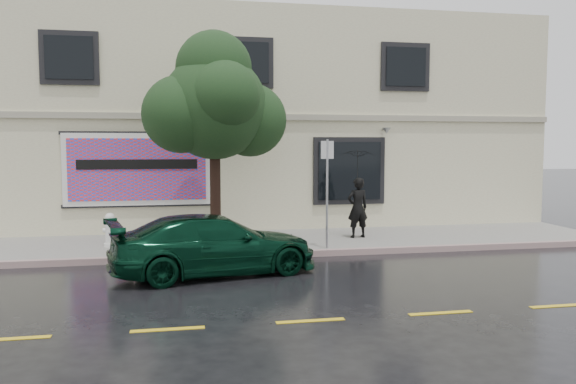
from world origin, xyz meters
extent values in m
plane|color=black|center=(0.00, 0.00, 0.00)|extent=(90.00, 90.00, 0.00)
cube|color=gray|center=(0.00, 3.25, 0.07)|extent=(20.00, 3.50, 0.15)
cube|color=gray|center=(0.00, 1.50, 0.07)|extent=(20.00, 0.18, 0.16)
cube|color=gold|center=(0.00, -3.50, 0.01)|extent=(19.00, 0.12, 0.01)
cube|color=beige|center=(0.00, 9.00, 3.50)|extent=(20.00, 8.00, 7.00)
cube|color=#9E9984|center=(0.00, 4.96, 3.60)|extent=(20.00, 0.12, 0.18)
cube|color=black|center=(3.20, 4.96, 1.95)|extent=(2.30, 0.10, 2.10)
cube|color=black|center=(3.20, 4.90, 1.95)|extent=(2.00, 0.05, 1.80)
cube|color=black|center=(-5.00, 4.90, 5.20)|extent=(1.30, 0.05, 1.20)
cube|color=black|center=(0.00, 4.90, 5.20)|extent=(1.30, 0.05, 1.20)
cube|color=black|center=(5.00, 4.90, 5.20)|extent=(1.30, 0.05, 1.20)
cube|color=white|center=(-3.20, 4.93, 2.05)|extent=(4.20, 0.06, 2.10)
cube|color=red|center=(-3.20, 4.89, 2.05)|extent=(3.90, 0.04, 1.80)
cube|color=black|center=(-3.20, 4.96, 1.00)|extent=(4.30, 0.10, 0.10)
cube|color=black|center=(-3.20, 4.96, 3.10)|extent=(4.30, 0.10, 0.10)
cube|color=black|center=(-3.20, 4.86, 2.20)|extent=(3.40, 0.02, 0.28)
imported|color=black|center=(-1.29, 0.03, 0.64)|extent=(4.72, 2.84, 1.28)
imported|color=black|center=(2.90, 3.15, 1.00)|extent=(0.67, 0.48, 1.69)
imported|color=black|center=(2.90, 3.15, 2.25)|extent=(1.21, 1.21, 0.81)
cylinder|color=black|center=(-1.11, 2.62, 1.41)|extent=(0.27, 0.27, 2.53)
sphere|color=black|center=(-1.11, 2.62, 3.73)|extent=(2.69, 2.69, 2.69)
cylinder|color=silver|center=(-3.79, 3.00, 0.19)|extent=(0.33, 0.33, 0.09)
cylinder|color=silver|center=(-3.79, 3.00, 0.55)|extent=(0.25, 0.25, 0.61)
sphere|color=silver|center=(-3.79, 3.00, 0.90)|extent=(0.25, 0.25, 0.25)
cylinder|color=silver|center=(-3.79, 3.00, 0.57)|extent=(0.36, 0.11, 0.11)
cylinder|color=#92939A|center=(1.63, 1.70, 1.53)|extent=(0.06, 0.06, 2.75)
cube|color=silver|center=(1.63, 1.70, 2.64)|extent=(0.34, 0.07, 0.44)
camera|label=1|loc=(-1.96, -11.90, 2.77)|focal=35.00mm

